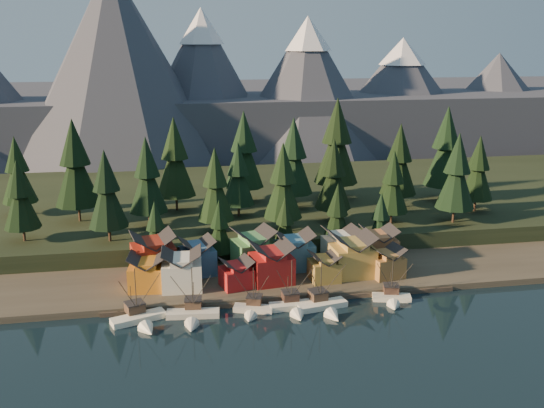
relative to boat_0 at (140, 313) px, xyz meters
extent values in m
plane|color=black|center=(31.39, -10.38, -2.36)|extent=(500.00, 500.00, 0.00)
cube|color=#383329|center=(31.39, 29.62, -1.61)|extent=(400.00, 50.00, 1.50)
cube|color=black|center=(31.39, 79.62, 0.64)|extent=(420.00, 100.00, 6.00)
cube|color=#453A31|center=(31.39, 6.12, -1.86)|extent=(80.00, 4.00, 1.00)
cube|color=#484B5C|center=(31.39, 229.62, 12.64)|extent=(560.00, 160.00, 30.00)
cone|color=#484B5C|center=(-13.61, 169.62, 42.64)|extent=(100.00, 100.00, 90.00)
cone|color=#484B5C|center=(26.39, 187.62, 33.64)|extent=(80.00, 80.00, 72.00)
cone|color=white|center=(26.39, 187.62, 61.00)|extent=(22.40, 22.40, 17.28)
cone|color=#484B5C|center=(76.39, 175.62, 31.64)|extent=(84.00, 84.00, 68.00)
cone|color=white|center=(76.39, 175.62, 57.48)|extent=(23.52, 23.52, 16.32)
cone|color=#484B5C|center=(131.39, 191.62, 26.64)|extent=(92.00, 92.00, 58.00)
cone|color=white|center=(131.39, 191.62, 48.68)|extent=(25.76, 25.76, 13.92)
cone|color=#484B5C|center=(191.39, 199.62, 22.64)|extent=(88.00, 88.00, 50.00)
cube|color=white|center=(-0.46, 1.22, -1.96)|extent=(11.78, 7.14, 1.82)
cone|color=white|center=(1.71, -4.59, -1.96)|extent=(4.54, 4.81, 3.40)
cube|color=black|center=(-0.46, 1.22, -2.64)|extent=(12.06, 7.29, 0.40)
cube|color=#4B3628|center=(-1.18, 3.16, -0.20)|extent=(4.59, 4.46, 2.04)
cube|color=#292627|center=(-1.18, 3.16, 0.93)|extent=(4.88, 4.75, 0.23)
cylinder|color=black|center=(-0.70, 1.87, 4.00)|extent=(0.20, 0.20, 10.21)
cylinder|color=black|center=(-1.99, 5.36, 1.39)|extent=(0.16, 0.16, 4.99)
cube|color=beige|center=(10.88, 1.44, -1.98)|extent=(11.46, 4.38, 1.72)
cone|color=beige|center=(10.24, -4.67, -1.98)|extent=(3.61, 4.14, 3.23)
cube|color=black|center=(10.88, 1.44, -2.63)|extent=(11.74, 4.46, 0.38)
cube|color=#503B2B|center=(11.10, 3.47, -0.31)|extent=(3.77, 3.58, 1.94)
cube|color=#292627|center=(11.10, 3.47, 0.77)|extent=(4.00, 3.81, 0.22)
cylinder|color=black|center=(10.95, 2.12, 3.68)|extent=(0.19, 0.19, 9.70)
cylinder|color=black|center=(11.34, 5.78, 1.20)|extent=(0.15, 0.15, 4.74)
cube|color=beige|center=(23.88, 1.75, -2.01)|extent=(8.96, 5.39, 1.57)
cone|color=beige|center=(22.47, -2.67, -2.01)|extent=(3.69, 3.65, 2.94)
cube|color=black|center=(23.88, 1.75, -2.60)|extent=(9.17, 5.50, 0.34)
cube|color=#443024|center=(24.35, 3.23, -0.49)|extent=(3.89, 3.76, 1.77)
cube|color=#292627|center=(24.35, 3.23, 0.49)|extent=(4.14, 4.01, 0.20)
cylinder|color=black|center=(24.04, 2.24, 3.14)|extent=(0.18, 0.18, 8.83)
cylinder|color=black|center=(24.89, 4.90, 0.88)|extent=(0.14, 0.14, 4.32)
cube|color=white|center=(32.51, 1.72, -1.98)|extent=(10.20, 3.67, 1.72)
cone|color=white|center=(32.76, -3.80, -1.98)|extent=(3.37, 3.58, 3.22)
cube|color=black|center=(32.51, 1.72, -2.63)|extent=(10.45, 3.74, 0.38)
cube|color=#412A22|center=(32.42, 3.56, -0.31)|extent=(3.58, 3.37, 1.93)
cube|color=#292627|center=(32.42, 3.56, 0.76)|extent=(3.80, 3.60, 0.21)
cylinder|color=black|center=(32.48, 2.33, 3.66)|extent=(0.19, 0.19, 9.67)
cylinder|color=black|center=(32.33, 5.65, 1.19)|extent=(0.15, 0.15, 4.73)
cube|color=white|center=(38.93, 0.71, -1.97)|extent=(11.54, 5.40, 1.78)
cone|color=white|center=(40.10, -5.28, -1.97)|extent=(4.00, 4.36, 3.34)
cube|color=black|center=(38.93, 0.71, -2.63)|extent=(11.82, 5.51, 0.39)
cube|color=#4E392A|center=(38.54, 2.70, -0.24)|extent=(4.13, 3.96, 2.00)
cube|color=#292627|center=(38.54, 2.70, 0.87)|extent=(4.39, 4.22, 0.22)
cylinder|color=black|center=(38.80, 1.37, 3.87)|extent=(0.20, 0.20, 10.01)
cylinder|color=black|center=(38.10, 4.96, 1.31)|extent=(0.16, 0.16, 4.89)
cube|color=silver|center=(55.50, 2.02, -2.00)|extent=(9.00, 5.02, 1.63)
cone|color=silver|center=(54.37, -2.51, -2.00)|extent=(3.67, 3.56, 3.06)
cube|color=black|center=(55.50, 2.02, -2.61)|extent=(9.22, 5.12, 0.36)
cube|color=#493127|center=(55.87, 3.54, -0.42)|extent=(3.90, 3.76, 1.84)
cube|color=#292627|center=(55.87, 3.54, 0.60)|extent=(4.15, 4.00, 0.20)
cylinder|color=black|center=(55.62, 2.53, 3.35)|extent=(0.18, 0.18, 9.18)
cylinder|color=black|center=(56.30, 5.25, 1.01)|extent=(0.14, 0.14, 4.49)
cube|color=#C3701B|center=(1.46, 14.65, 2.00)|extent=(9.02, 8.09, 5.72)
cube|color=#C3701B|center=(1.46, 14.65, 5.44)|extent=(5.28, 7.56, 1.17)
cube|color=silver|center=(9.17, 13.55, 2.37)|extent=(9.35, 8.41, 6.45)
cube|color=silver|center=(9.17, 13.55, 6.21)|extent=(5.32, 8.04, 1.26)
cube|color=#A3191B|center=(21.56, 12.22, 1.42)|extent=(8.13, 7.80, 4.55)
cube|color=#A3191B|center=(21.56, 12.22, 4.16)|extent=(5.12, 6.95, 0.96)
cube|color=maroon|center=(30.03, 13.80, 2.42)|extent=(10.26, 9.32, 6.55)
cube|color=maroon|center=(30.03, 13.80, 6.33)|extent=(6.10, 8.62, 1.30)
cube|color=olive|center=(42.52, 12.57, 1.51)|extent=(6.99, 6.99, 4.74)
cube|color=olive|center=(42.52, 12.57, 4.34)|extent=(4.01, 6.69, 0.93)
cube|color=#AD8B3D|center=(50.00, 14.47, 2.78)|extent=(10.24, 8.75, 7.28)
cube|color=#AD8B3D|center=(50.00, 14.47, 7.10)|extent=(5.79, 8.39, 1.39)
cube|color=olive|center=(57.90, 12.30, 1.68)|extent=(8.42, 7.68, 5.07)
cube|color=olive|center=(57.90, 12.30, 4.72)|extent=(5.14, 6.95, 1.04)
cube|color=maroon|center=(2.69, 22.70, 2.96)|extent=(11.26, 10.39, 7.64)
cube|color=maroon|center=(2.69, 22.70, 7.45)|extent=(6.89, 9.40, 1.38)
cube|color=#34577B|center=(13.17, 22.08, 2.36)|extent=(9.22, 8.83, 6.44)
cube|color=#34577B|center=(13.17, 22.08, 6.13)|extent=(5.69, 7.99, 1.11)
cube|color=#4A894D|center=(27.24, 23.54, 2.70)|extent=(11.20, 10.18, 7.11)
cube|color=#4A894D|center=(27.24, 23.54, 6.91)|extent=(7.03, 8.96, 1.33)
cube|color=teal|center=(37.13, 21.52, 2.42)|extent=(9.55, 7.97, 6.56)
cube|color=teal|center=(37.13, 21.52, 6.34)|extent=(5.37, 7.67, 1.31)
cube|color=silver|center=(49.66, 22.74, 2.47)|extent=(9.16, 8.30, 6.64)
cube|color=silver|center=(49.66, 22.74, 6.37)|extent=(5.32, 7.82, 1.20)
cube|color=#A4643A|center=(59.01, 21.11, 2.56)|extent=(8.55, 8.03, 6.83)
cube|color=#A4643A|center=(59.01, 21.11, 6.55)|extent=(4.76, 7.81, 1.18)
cylinder|color=#332319|center=(-30.61, 41.62, 5.55)|extent=(0.70, 0.70, 3.82)
cone|color=black|center=(-30.61, 41.62, 13.83)|extent=(9.33, 9.33, 13.15)
cone|color=black|center=(-30.61, 41.62, 20.61)|extent=(6.36, 6.36, 9.55)
cylinder|color=#332319|center=(-18.61, 57.62, 6.26)|extent=(0.70, 0.70, 5.24)
cone|color=black|center=(-18.61, 57.62, 17.62)|extent=(12.81, 12.81, 18.05)
cone|color=black|center=(-18.61, 57.62, 26.93)|extent=(8.73, 8.73, 13.10)
cylinder|color=#332319|center=(-8.61, 37.62, 5.77)|extent=(0.70, 0.70, 4.26)
cone|color=black|center=(-8.61, 37.62, 15.01)|extent=(10.42, 10.42, 14.68)
cone|color=black|center=(-8.61, 37.62, 22.58)|extent=(7.10, 7.10, 10.65)
cylinder|color=#332319|center=(1.39, 49.62, 5.88)|extent=(0.70, 0.70, 4.48)
cone|color=black|center=(1.39, 49.62, 15.59)|extent=(10.95, 10.95, 15.43)
cone|color=black|center=(1.39, 49.62, 23.55)|extent=(7.47, 7.47, 11.20)
cylinder|color=#332319|center=(9.39, 64.62, 6.18)|extent=(0.70, 0.70, 5.07)
cone|color=black|center=(9.39, 64.62, 17.16)|extent=(12.39, 12.39, 17.46)
cone|color=black|center=(9.39, 64.62, 26.17)|extent=(8.45, 8.45, 12.67)
cylinder|color=#332319|center=(19.39, 39.62, 5.71)|extent=(0.70, 0.70, 4.14)
cone|color=black|center=(19.39, 39.62, 14.69)|extent=(10.12, 10.12, 14.27)
cone|color=black|center=(19.39, 39.62, 22.05)|extent=(6.90, 6.90, 10.36)
cylinder|color=#332319|center=(27.39, 54.62, 5.62)|extent=(0.70, 0.70, 3.96)
cone|color=black|center=(27.39, 54.62, 14.21)|extent=(9.68, 9.68, 13.65)
cone|color=black|center=(27.39, 54.62, 21.25)|extent=(6.60, 6.60, 9.90)
cylinder|color=#332319|center=(37.39, 37.62, 5.81)|extent=(0.70, 0.70, 4.34)
cone|color=black|center=(37.39, 37.62, 15.22)|extent=(10.61, 10.61, 14.96)
cone|color=black|center=(37.39, 37.62, 22.94)|extent=(7.24, 7.24, 10.86)
cylinder|color=#332319|center=(45.39, 61.62, 6.13)|extent=(0.70, 0.70, 4.97)
cone|color=black|center=(45.39, 61.62, 16.89)|extent=(12.14, 12.14, 17.11)
cone|color=black|center=(45.39, 61.62, 25.72)|extent=(8.28, 8.28, 12.42)
cylinder|color=#332319|center=(53.39, 44.62, 5.78)|extent=(0.70, 0.70, 4.27)
cone|color=black|center=(53.39, 44.62, 15.04)|extent=(10.45, 10.45, 14.72)
cone|color=black|center=(53.39, 44.62, 22.63)|extent=(7.12, 7.12, 10.68)
cylinder|color=#332319|center=(61.39, 69.62, 6.56)|extent=(0.70, 0.70, 5.83)
cone|color=black|center=(61.39, 69.62, 19.20)|extent=(14.26, 14.26, 20.09)
cone|color=black|center=(61.39, 69.62, 29.56)|extent=(9.72, 9.72, 14.58)
cylinder|color=#332319|center=(69.39, 39.62, 5.51)|extent=(0.70, 0.70, 3.74)
cone|color=black|center=(69.39, 39.62, 13.60)|extent=(9.13, 9.13, 12.87)
cone|color=black|center=(69.39, 39.62, 20.25)|extent=(6.23, 6.23, 9.34)
cylinder|color=#332319|center=(77.39, 55.62, 5.97)|extent=(0.70, 0.70, 4.65)
cone|color=black|center=(77.39, 55.62, 16.04)|extent=(11.36, 11.36, 16.01)
cone|color=black|center=(77.39, 55.62, 24.30)|extent=(7.75, 7.75, 11.62)
cylinder|color=#332319|center=(87.39, 37.62, 5.93)|extent=(0.70, 0.70, 4.57)
cone|color=black|center=(87.39, 37.62, 15.83)|extent=(11.17, 11.17, 15.74)
cone|color=black|center=(87.39, 37.62, 23.95)|extent=(7.61, 7.61, 11.42)
cylinder|color=#332319|center=(95.39, 61.62, 6.35)|extent=(0.70, 0.70, 5.41)
cone|color=black|center=(95.39, 61.62, 18.06)|extent=(13.21, 13.21, 18.62)
cone|color=black|center=(95.39, 61.62, 27.67)|extent=(9.01, 9.01, 13.51)
cylinder|color=#332319|center=(31.39, 71.62, 6.23)|extent=(0.70, 0.70, 5.17)
cone|color=black|center=(31.39, 71.62, 17.44)|extent=(12.65, 12.65, 17.82)
cone|color=black|center=(31.39, 71.62, 26.63)|extent=(8.62, 8.62, 12.93)
cylinder|color=#332319|center=(-36.61, 67.62, 5.74)|extent=(0.70, 0.70, 4.18)
cone|color=black|center=(-36.61, 67.62, 14.80)|extent=(10.23, 10.23, 14.41)
cone|color=black|center=(-36.61, 67.62, 22.24)|extent=(6.97, 6.97, 10.46)
cylinder|color=#332319|center=(99.39, 47.62, 5.70)|extent=(0.70, 0.70, 4.12)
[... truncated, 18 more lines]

